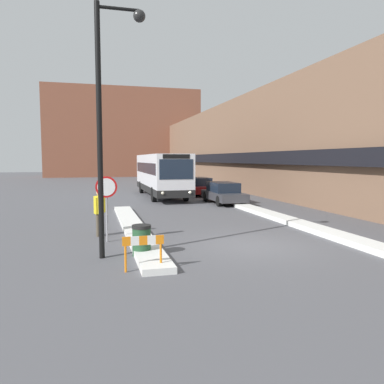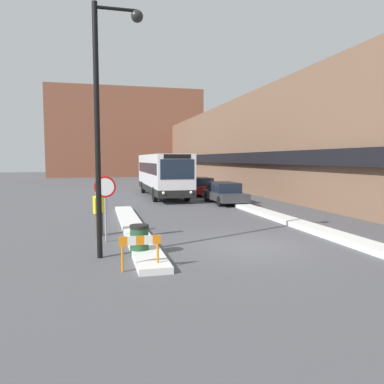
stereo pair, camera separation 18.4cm
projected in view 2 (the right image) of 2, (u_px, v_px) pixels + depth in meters
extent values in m
plane|color=#515156|center=(250.00, 246.00, 12.79)|extent=(160.00, 160.00, 0.00)
cube|color=brown|center=(249.00, 146.00, 38.03)|extent=(5.00, 60.00, 8.56)
cube|color=black|center=(223.00, 158.00, 37.47)|extent=(0.50, 60.00, 0.90)
cube|color=brown|center=(126.00, 133.00, 65.61)|extent=(26.00, 8.00, 14.92)
cube|color=silver|center=(133.00, 227.00, 15.75)|extent=(0.90, 12.93, 0.19)
cube|color=silver|center=(309.00, 227.00, 15.72)|extent=(0.90, 15.35, 0.21)
cube|color=silver|center=(163.00, 173.00, 29.47)|extent=(2.53, 11.22, 2.87)
cube|color=black|center=(163.00, 188.00, 29.58)|extent=(2.55, 11.24, 0.50)
cube|color=#192333|center=(163.00, 168.00, 29.44)|extent=(2.55, 10.32, 0.79)
cube|color=#192333|center=(177.00, 169.00, 24.01)|extent=(2.22, 0.03, 1.29)
cube|color=black|center=(177.00, 156.00, 23.94)|extent=(1.77, 0.03, 0.28)
sphere|color=#F2EAC6|center=(164.00, 193.00, 23.91)|extent=(0.20, 0.20, 0.20)
sphere|color=#F2EAC6|center=(191.00, 192.00, 24.35)|extent=(0.20, 0.20, 0.20)
cylinder|color=black|center=(155.00, 194.00, 25.95)|extent=(0.28, 1.05, 1.05)
cylinder|color=black|center=(187.00, 194.00, 26.51)|extent=(0.28, 1.05, 1.05)
cylinder|color=black|center=(143.00, 187.00, 32.67)|extent=(0.28, 1.05, 1.05)
cylinder|color=black|center=(169.00, 187.00, 33.23)|extent=(0.28, 1.05, 1.05)
cube|color=#38383D|center=(225.00, 196.00, 24.96)|extent=(1.80, 4.62, 0.51)
cube|color=#192333|center=(224.00, 187.00, 25.02)|extent=(1.58, 2.54, 0.64)
cylinder|color=black|center=(244.00, 200.00, 23.79)|extent=(0.20, 0.68, 0.68)
cylinder|color=black|center=(220.00, 201.00, 23.39)|extent=(0.20, 0.68, 0.68)
cylinder|color=black|center=(229.00, 196.00, 26.56)|extent=(0.20, 0.68, 0.68)
cylinder|color=black|center=(207.00, 197.00, 26.16)|extent=(0.20, 0.68, 0.68)
cube|color=maroon|center=(200.00, 189.00, 30.83)|extent=(1.87, 4.51, 0.53)
cube|color=#192333|center=(200.00, 181.00, 30.88)|extent=(1.64, 2.48, 0.65)
cylinder|color=black|center=(215.00, 192.00, 29.70)|extent=(0.20, 0.65, 0.65)
cylinder|color=black|center=(195.00, 193.00, 29.29)|extent=(0.20, 0.65, 0.65)
cylinder|color=black|center=(206.00, 190.00, 32.40)|extent=(0.20, 0.65, 0.65)
cylinder|color=black|center=(186.00, 190.00, 31.99)|extent=(0.20, 0.65, 0.65)
cylinder|color=gray|center=(106.00, 209.00, 13.34)|extent=(0.07, 0.07, 2.36)
cylinder|color=red|center=(105.00, 187.00, 13.25)|extent=(0.76, 0.03, 0.76)
cylinder|color=white|center=(105.00, 187.00, 13.23)|extent=(0.62, 0.02, 0.62)
cylinder|color=black|center=(97.00, 133.00, 10.93)|extent=(0.16, 0.16, 7.42)
cylinder|color=black|center=(116.00, 9.00, 10.76)|extent=(1.20, 0.10, 0.10)
sphere|color=black|center=(137.00, 16.00, 10.92)|extent=(0.36, 0.36, 0.36)
cylinder|color=brown|center=(97.00, 225.00, 14.32)|extent=(0.13, 0.13, 0.89)
cylinder|color=brown|center=(102.00, 224.00, 14.62)|extent=(0.13, 0.13, 0.89)
cube|color=yellow|center=(99.00, 204.00, 14.41)|extent=(0.45, 0.53, 0.67)
sphere|color=tan|center=(99.00, 192.00, 14.37)|extent=(0.25, 0.25, 0.25)
cylinder|color=yellow|center=(95.00, 206.00, 14.18)|extent=(0.10, 0.10, 0.63)
cylinder|color=yellow|center=(102.00, 204.00, 14.64)|extent=(0.10, 0.10, 0.63)
cylinder|color=#234C2D|center=(139.00, 242.00, 11.49)|extent=(0.56, 0.56, 0.85)
cylinder|color=black|center=(139.00, 227.00, 11.45)|extent=(0.59, 0.59, 0.10)
cylinder|color=orange|center=(122.00, 259.00, 9.80)|extent=(0.06, 0.06, 0.70)
cylinder|color=orange|center=(158.00, 257.00, 10.03)|extent=(0.06, 0.06, 0.70)
cube|color=orange|center=(123.00, 241.00, 9.76)|extent=(0.22, 0.04, 0.24)
cube|color=white|center=(132.00, 241.00, 9.82)|extent=(0.22, 0.04, 0.24)
cube|color=orange|center=(140.00, 240.00, 9.87)|extent=(0.22, 0.04, 0.24)
cube|color=white|center=(148.00, 240.00, 9.92)|extent=(0.22, 0.04, 0.24)
cube|color=orange|center=(157.00, 239.00, 9.98)|extent=(0.22, 0.04, 0.24)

